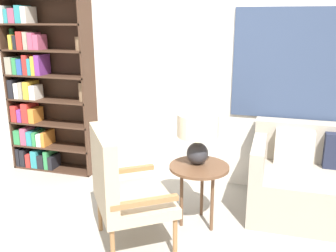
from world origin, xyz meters
The scene contains 5 objects.
wall_back centered at (0.05, 2.03, 1.35)m, with size 6.40×0.08×2.70m.
bookshelf centered at (-1.84, 1.85, 0.97)m, with size 1.03×0.30×2.03m.
armchair centered at (-0.29, 0.54, 0.55)m, with size 0.84×0.86×0.98m.
side_table centered at (0.25, 1.06, 0.50)m, with size 0.52×0.52×0.56m.
table_lamp centered at (0.22, 1.10, 0.86)m, with size 0.36×0.36×0.45m.
Camera 1 is at (0.83, -1.93, 1.80)m, focal length 40.00 mm.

